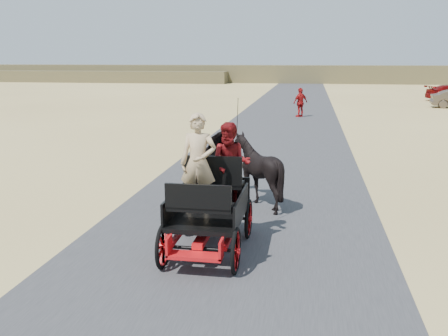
% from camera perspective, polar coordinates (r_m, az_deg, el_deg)
% --- Properties ---
extents(ground, '(140.00, 140.00, 0.00)m').
position_cam_1_polar(ground, '(10.89, 1.91, -6.08)').
color(ground, tan).
extents(road, '(6.00, 140.00, 0.01)m').
position_cam_1_polar(road, '(10.89, 1.91, -6.05)').
color(road, '#38383A').
rests_on(road, ground).
extents(ridge_far, '(140.00, 6.00, 2.40)m').
position_cam_1_polar(ridge_far, '(72.27, 8.84, 10.57)').
color(ridge_far, brown).
rests_on(ridge_far, ground).
extents(ridge_near, '(40.00, 4.00, 1.60)m').
position_cam_1_polar(ridge_near, '(75.15, -15.14, 10.06)').
color(ridge_near, brown).
rests_on(ridge_near, ground).
extents(carriage, '(1.30, 2.40, 0.72)m').
position_cam_1_polar(carriage, '(9.20, -1.71, -7.26)').
color(carriage, black).
rests_on(carriage, ground).
extents(horse_left, '(0.91, 2.01, 1.70)m').
position_cam_1_polar(horse_left, '(11.99, -1.45, -0.12)').
color(horse_left, black).
rests_on(horse_left, ground).
extents(horse_right, '(1.37, 1.54, 1.70)m').
position_cam_1_polar(horse_right, '(11.83, 3.78, -0.31)').
color(horse_right, black).
rests_on(horse_right, ground).
extents(driver_man, '(0.66, 0.43, 1.80)m').
position_cam_1_polar(driver_man, '(8.94, -2.96, 0.55)').
color(driver_man, tan).
rests_on(driver_man, carriage).
extents(passenger_woman, '(0.77, 0.60, 1.58)m').
position_cam_1_polar(passenger_woman, '(9.40, 0.76, 0.46)').
color(passenger_woman, '#660C0F').
rests_on(passenger_woman, carriage).
extents(pedestrian, '(1.03, 0.99, 1.73)m').
position_cam_1_polar(pedestrian, '(30.16, 8.73, 7.41)').
color(pedestrian, '#A11213').
rests_on(pedestrian, ground).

